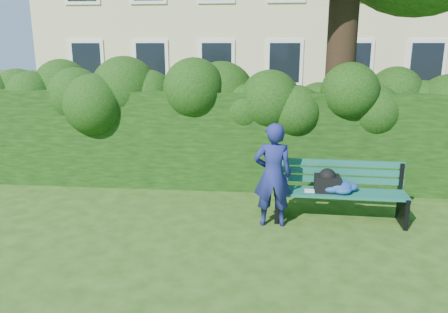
# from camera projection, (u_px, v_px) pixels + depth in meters

# --- Properties ---
(ground) EXTENTS (80.00, 80.00, 0.00)m
(ground) POSITION_uv_depth(u_px,v_px,m) (220.00, 230.00, 6.34)
(ground) COLOR #274812
(ground) RESTS_ON ground
(hedge) EXTENTS (10.00, 1.00, 1.80)m
(hedge) POSITION_uv_depth(u_px,v_px,m) (232.00, 138.00, 8.24)
(hedge) COLOR black
(hedge) RESTS_ON ground
(park_bench) EXTENTS (1.97, 0.63, 0.89)m
(park_bench) POSITION_uv_depth(u_px,v_px,m) (337.00, 189.00, 6.59)
(park_bench) COLOR #0E4739
(park_bench) RESTS_ON ground
(man_reading) EXTENTS (0.59, 0.41, 1.54)m
(man_reading) POSITION_uv_depth(u_px,v_px,m) (273.00, 175.00, 6.35)
(man_reading) COLOR navy
(man_reading) RESTS_ON ground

